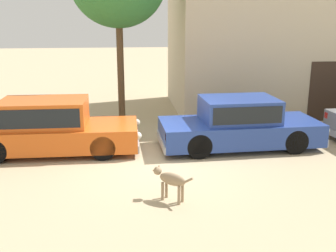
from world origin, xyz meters
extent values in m
plane|color=tan|center=(0.00, 0.00, 0.00)|extent=(80.00, 80.00, 0.00)
cube|color=#D15619|center=(-2.72, 1.15, 0.46)|extent=(4.51, 1.79, 0.61)
cube|color=#D15619|center=(-2.94, 1.15, 1.11)|extent=(2.26, 1.52, 0.70)
cube|color=black|center=(-2.94, 1.15, 1.12)|extent=(2.08, 1.54, 0.49)
cube|color=#999BA0|center=(-0.50, 1.12, 0.26)|extent=(0.14, 1.69, 0.20)
sphere|color=silver|center=(-0.46, 1.80, 0.60)|extent=(0.20, 0.20, 0.20)
sphere|color=silver|center=(-0.48, 0.43, 0.60)|extent=(0.20, 0.20, 0.20)
cylinder|color=black|center=(-1.36, 1.89, 0.32)|extent=(0.65, 0.21, 0.65)
cylinder|color=black|center=(-1.38, 0.37, 0.32)|extent=(0.65, 0.21, 0.65)
cylinder|color=black|center=(-4.05, 1.93, 0.32)|extent=(0.65, 0.21, 0.65)
cube|color=navy|center=(2.40, 1.01, 0.46)|extent=(4.47, 1.89, 0.62)
cube|color=navy|center=(2.35, 1.01, 1.09)|extent=(2.08, 1.57, 0.65)
cube|color=black|center=(2.35, 1.01, 1.10)|extent=(1.91, 1.59, 0.46)
cube|color=#999BA0|center=(4.58, 1.08, 0.26)|extent=(0.17, 1.72, 0.20)
cube|color=#999BA0|center=(0.21, 0.94, 0.26)|extent=(0.17, 1.72, 0.20)
sphere|color=silver|center=(4.59, 1.77, 0.60)|extent=(0.20, 0.20, 0.20)
sphere|color=silver|center=(4.64, 0.38, 0.60)|extent=(0.20, 0.20, 0.20)
cube|color=red|center=(0.19, 1.70, 0.61)|extent=(0.05, 0.18, 0.18)
cube|color=red|center=(0.24, 0.18, 0.61)|extent=(0.05, 0.18, 0.18)
cylinder|color=black|center=(3.70, 1.82, 0.33)|extent=(0.67, 0.22, 0.67)
cylinder|color=black|center=(3.75, 0.27, 0.33)|extent=(0.67, 0.22, 0.67)
cylinder|color=black|center=(1.05, 1.74, 0.33)|extent=(0.67, 0.22, 0.67)
cylinder|color=black|center=(1.10, 0.19, 0.33)|extent=(0.67, 0.22, 0.67)
cube|color=red|center=(5.32, 1.67, 0.68)|extent=(0.05, 0.18, 0.18)
cube|color=#38281E|center=(6.16, 3.53, 1.05)|extent=(1.10, 0.02, 2.10)
cylinder|color=#997F60|center=(-0.09, -2.12, 0.19)|extent=(0.06, 0.06, 0.38)
cylinder|color=#997F60|center=(0.00, -2.02, 0.19)|extent=(0.06, 0.06, 0.38)
cylinder|color=#997F60|center=(0.21, -2.36, 0.19)|extent=(0.06, 0.06, 0.38)
cylinder|color=#997F60|center=(0.30, -2.25, 0.19)|extent=(0.06, 0.06, 0.38)
ellipsoid|color=#997F60|center=(0.10, -2.19, 0.47)|extent=(0.58, 0.51, 0.26)
sphere|color=#997F60|center=(-0.17, -1.97, 0.57)|extent=(0.17, 0.17, 0.17)
cone|color=#997F60|center=(-0.24, -1.91, 0.56)|extent=(0.13, 0.13, 0.09)
cone|color=#997F60|center=(-0.21, -2.01, 0.65)|extent=(0.08, 0.08, 0.08)
cone|color=#997F60|center=(-0.14, -1.93, 0.65)|extent=(0.08, 0.08, 0.08)
cylinder|color=#997F60|center=(0.39, -2.42, 0.53)|extent=(0.18, 0.16, 0.15)
cylinder|color=brown|center=(-0.89, 3.95, 1.76)|extent=(0.23, 0.23, 3.52)
camera|label=1|loc=(-0.81, -9.38, 3.56)|focal=42.21mm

